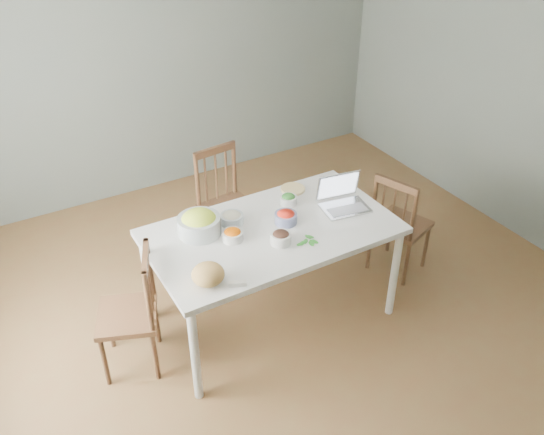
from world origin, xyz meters
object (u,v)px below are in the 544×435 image
chair_far (229,207)px  bowl_squash (199,223)px  dining_table (272,274)px  chair_left (127,313)px  laptop (346,195)px  bread_boule (208,274)px  chair_right (401,222)px

chair_far → bowl_squash: size_ratio=3.26×
chair_far → bowl_squash: (-0.56, -0.70, 0.43)m
dining_table → bowl_squash: 0.73m
chair_left → chair_far: bearing=146.2°
dining_table → laptop: 0.82m
bread_boule → laptop: bearing=12.1°
chair_left → bread_boule: bearing=71.0°
chair_left → bowl_squash: (0.64, 0.14, 0.45)m
chair_far → chair_left: size_ratio=1.05×
chair_left → bread_boule: bread_boule is taller
chair_right → bowl_squash: 1.81m
bowl_squash → bread_boule: bearing=-108.4°
dining_table → chair_right: chair_right is taller
bowl_squash → laptop: laptop is taller
dining_table → chair_left: (-1.11, 0.08, 0.06)m
dining_table → laptop: size_ratio=5.14×
chair_right → bowl_squash: bowl_squash is taller
chair_left → laptop: laptop is taller
bowl_squash → chair_far: bearing=51.0°
dining_table → chair_far: 0.92m
chair_left → chair_right: size_ratio=1.00×
bowl_squash → laptop: 1.12m
chair_right → bowl_squash: (-1.74, 0.22, 0.45)m
dining_table → laptop: laptop is taller
bread_boule → laptop: size_ratio=0.61×
chair_left → bowl_squash: bowl_squash is taller
chair_right → bowl_squash: size_ratio=3.10×
bread_boule → bowl_squash: bearing=71.6°
laptop → chair_left: bearing=-174.8°
bread_boule → laptop: (1.27, 0.27, 0.05)m
bowl_squash → laptop: size_ratio=0.89×
dining_table → chair_right: (1.26, -0.01, 0.06)m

